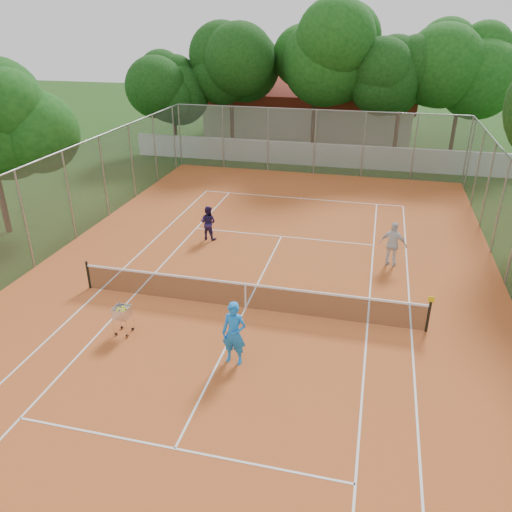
% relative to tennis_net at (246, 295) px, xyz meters
% --- Properties ---
extents(ground, '(120.00, 120.00, 0.00)m').
position_rel_tennis_net_xyz_m(ground, '(0.00, 0.00, -0.51)').
color(ground, '#17370F').
rests_on(ground, ground).
extents(court_pad, '(18.00, 34.00, 0.02)m').
position_rel_tennis_net_xyz_m(court_pad, '(0.00, 0.00, -0.50)').
color(court_pad, '#B95624').
rests_on(court_pad, ground).
extents(court_lines, '(10.98, 23.78, 0.01)m').
position_rel_tennis_net_xyz_m(court_lines, '(0.00, 0.00, -0.49)').
color(court_lines, white).
rests_on(court_lines, court_pad).
extents(tennis_net, '(11.88, 0.10, 0.98)m').
position_rel_tennis_net_xyz_m(tennis_net, '(0.00, 0.00, 0.00)').
color(tennis_net, black).
rests_on(tennis_net, court_pad).
extents(perimeter_fence, '(18.00, 34.00, 4.00)m').
position_rel_tennis_net_xyz_m(perimeter_fence, '(0.00, 0.00, 1.49)').
color(perimeter_fence, slate).
rests_on(perimeter_fence, ground).
extents(boundary_wall, '(26.00, 0.30, 1.50)m').
position_rel_tennis_net_xyz_m(boundary_wall, '(0.00, 19.00, 0.24)').
color(boundary_wall, white).
rests_on(boundary_wall, ground).
extents(clubhouse, '(16.40, 9.00, 4.40)m').
position_rel_tennis_net_xyz_m(clubhouse, '(-2.00, 29.00, 1.69)').
color(clubhouse, beige).
rests_on(clubhouse, ground).
extents(tropical_trees, '(29.00, 19.00, 10.00)m').
position_rel_tennis_net_xyz_m(tropical_trees, '(0.00, 22.00, 4.49)').
color(tropical_trees, black).
rests_on(tropical_trees, ground).
extents(player_near, '(0.74, 0.52, 1.94)m').
position_rel_tennis_net_xyz_m(player_near, '(0.45, -2.94, 0.48)').
color(player_near, '#1B7FE9').
rests_on(player_near, court_pad).
extents(player_far_left, '(0.84, 0.70, 1.54)m').
position_rel_tennis_net_xyz_m(player_far_left, '(-3.14, 5.38, 0.28)').
color(player_far_left, '#211848').
rests_on(player_far_left, court_pad).
extents(player_far_right, '(1.15, 0.71, 1.84)m').
position_rel_tennis_net_xyz_m(player_far_right, '(4.84, 4.57, 0.43)').
color(player_far_right, silver).
rests_on(player_far_right, court_pad).
extents(ball_hopper, '(0.59, 0.59, 1.03)m').
position_rel_tennis_net_xyz_m(ball_hopper, '(-3.33, -2.37, 0.02)').
color(ball_hopper, silver).
rests_on(ball_hopper, court_pad).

